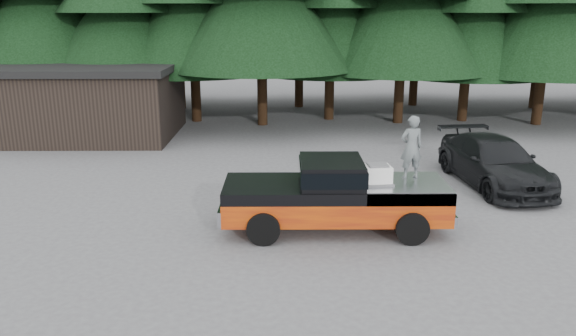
{
  "coord_description": "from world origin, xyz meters",
  "views": [
    {
      "loc": [
        0.08,
        -13.67,
        5.66
      ],
      "look_at": [
        0.18,
        0.0,
        1.79
      ],
      "focal_mm": 35.0,
      "sensor_mm": 36.0,
      "label": 1
    }
  ],
  "objects_px": {
    "air_compressor": "(377,175)",
    "parked_car": "(494,162)",
    "utility_building": "(86,100)",
    "man_on_bed": "(411,147)",
    "pickup_truck": "(335,206)"
  },
  "relations": [
    {
      "from": "parked_car",
      "to": "utility_building",
      "type": "bearing_deg",
      "value": 147.24
    },
    {
      "from": "man_on_bed",
      "to": "utility_building",
      "type": "distance_m",
      "value": 16.85
    },
    {
      "from": "parked_car",
      "to": "utility_building",
      "type": "height_order",
      "value": "utility_building"
    },
    {
      "from": "utility_building",
      "to": "man_on_bed",
      "type": "bearing_deg",
      "value": -42.41
    },
    {
      "from": "air_compressor",
      "to": "utility_building",
      "type": "relative_size",
      "value": 0.08
    },
    {
      "from": "pickup_truck",
      "to": "utility_building",
      "type": "height_order",
      "value": "utility_building"
    },
    {
      "from": "parked_car",
      "to": "pickup_truck",
      "type": "bearing_deg",
      "value": -152.04
    },
    {
      "from": "man_on_bed",
      "to": "utility_building",
      "type": "relative_size",
      "value": 0.2
    },
    {
      "from": "parked_car",
      "to": "utility_building",
      "type": "relative_size",
      "value": 0.65
    },
    {
      "from": "air_compressor",
      "to": "utility_building",
      "type": "distance_m",
      "value": 16.52
    },
    {
      "from": "air_compressor",
      "to": "parked_car",
      "type": "bearing_deg",
      "value": 35.29
    },
    {
      "from": "utility_building",
      "to": "pickup_truck",
      "type": "bearing_deg",
      "value": -48.31
    },
    {
      "from": "pickup_truck",
      "to": "man_on_bed",
      "type": "bearing_deg",
      "value": 9.46
    },
    {
      "from": "utility_building",
      "to": "parked_car",
      "type": "bearing_deg",
      "value": -25.74
    },
    {
      "from": "pickup_truck",
      "to": "parked_car",
      "type": "relative_size",
      "value": 1.1
    }
  ]
}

